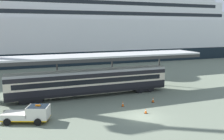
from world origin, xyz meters
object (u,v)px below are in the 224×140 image
object	(u,v)px
quay_bollard	(41,117)
cruise_ship	(9,20)
traffic_cone_near	(123,104)
service_truck	(30,114)
train_carriage	(91,82)
traffic_cone_mid	(146,111)
traffic_cone_far	(153,100)

from	to	relation	value
quay_bollard	cruise_ship	bearing A→B (deg)	94.45
traffic_cone_near	quay_bollard	world-z (taller)	quay_bollard
cruise_ship	traffic_cone_near	bearing A→B (deg)	-73.11
quay_bollard	service_truck	bearing A→B (deg)	167.88
service_truck	traffic_cone_near	xyz separation A→B (m)	(11.91, 1.47, -0.62)
train_carriage	traffic_cone_near	size ratio (longest dim) A/B	32.69
train_carriage	traffic_cone_mid	bearing A→B (deg)	-67.04
service_truck	traffic_cone_mid	bearing A→B (deg)	-8.64
traffic_cone_near	quay_bollard	size ratio (longest dim) A/B	0.79
quay_bollard	train_carriage	bearing A→B (deg)	44.85
traffic_cone_near	train_carriage	bearing A→B (deg)	112.23
traffic_cone_mid	traffic_cone_far	distance (m)	4.85
traffic_cone_far	service_truck	bearing A→B (deg)	-174.37
traffic_cone_mid	quay_bollard	world-z (taller)	quay_bollard
cruise_ship	train_carriage	distance (m)	44.96
traffic_cone_mid	cruise_ship	bearing A→B (deg)	107.41
traffic_cone_near	quay_bollard	bearing A→B (deg)	-171.04
traffic_cone_near	traffic_cone_far	distance (m)	4.74
traffic_cone_near	quay_bollard	distance (m)	10.94
cruise_ship	train_carriage	bearing A→B (deg)	-73.96
cruise_ship	train_carriage	xyz separation A→B (m)	(12.08, -42.03, -10.44)
traffic_cone_far	quay_bollard	bearing A→B (deg)	-173.11
service_truck	traffic_cone_far	bearing A→B (deg)	5.63
cruise_ship	quay_bollard	distance (m)	51.78
cruise_ship	quay_bollard	world-z (taller)	cruise_ship
service_truck	traffic_cone_near	size ratio (longest dim) A/B	7.40
traffic_cone_near	traffic_cone_far	bearing A→B (deg)	2.08
train_carriage	service_truck	bearing A→B (deg)	-139.59
cruise_ship	traffic_cone_far	world-z (taller)	cruise_ship
service_truck	train_carriage	bearing A→B (deg)	40.41
train_carriage	traffic_cone_far	bearing A→B (deg)	-40.37
cruise_ship	traffic_cone_near	world-z (taller)	cruise_ship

